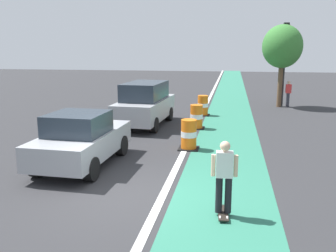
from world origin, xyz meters
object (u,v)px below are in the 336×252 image
at_px(traffic_barrel_mid, 196,117).
at_px(traffic_barrel_back, 203,106).
at_px(parked_suv_second, 145,104).
at_px(traffic_barrel_front, 189,135).
at_px(traffic_light_corner, 285,50).
at_px(street_tree_sidewalk, 282,47).
at_px(skateboarder_on_lane, 224,176).
at_px(pedestrian_crossing, 288,93).
at_px(parked_sedan_nearest, 81,140).

relative_size(traffic_barrel_mid, traffic_barrel_back, 1.00).
distance_m(parked_suv_second, traffic_barrel_back, 3.99).
xyz_separation_m(traffic_barrel_front, traffic_light_corner, (4.58, 10.89, 2.97)).
xyz_separation_m(parked_suv_second, traffic_barrel_back, (2.47, 3.09, -0.50)).
xyz_separation_m(traffic_light_corner, street_tree_sidewalk, (-0.20, -0.21, 0.17)).
bearing_deg(skateboarder_on_lane, pedestrian_crossing, 77.55).
distance_m(pedestrian_crossing, street_tree_sidewalk, 2.86).
distance_m(parked_suv_second, traffic_barrel_front, 4.59).
bearing_deg(parked_sedan_nearest, traffic_barrel_back, 72.22).
bearing_deg(parked_suv_second, pedestrian_crossing, 43.16).
bearing_deg(traffic_barrel_mid, traffic_barrel_back, 89.71).
height_order(pedestrian_crossing, street_tree_sidewalk, street_tree_sidewalk).
distance_m(traffic_barrel_front, traffic_barrel_back, 6.90).
distance_m(traffic_barrel_mid, traffic_light_corner, 9.21).
bearing_deg(traffic_light_corner, street_tree_sidewalk, -133.94).
bearing_deg(street_tree_sidewalk, traffic_barrel_front, -112.31).
height_order(parked_sedan_nearest, traffic_light_corner, traffic_light_corner).
height_order(traffic_barrel_mid, traffic_light_corner, traffic_light_corner).
bearing_deg(traffic_barrel_mid, street_tree_sidewalk, 58.12).
height_order(skateboarder_on_lane, pedestrian_crossing, skateboarder_on_lane).
bearing_deg(traffic_barrel_front, skateboarder_on_lane, -75.20).
bearing_deg(parked_sedan_nearest, pedestrian_crossing, 58.94).
bearing_deg(traffic_barrel_mid, skateboarder_on_lane, -80.56).
bearing_deg(traffic_barrel_mid, parked_sedan_nearest, -116.51).
height_order(traffic_barrel_back, traffic_light_corner, traffic_light_corner).
relative_size(parked_suv_second, street_tree_sidewalk, 0.94).
distance_m(traffic_barrel_back, pedestrian_crossing, 6.33).
height_order(traffic_barrel_mid, traffic_barrel_back, same).
xyz_separation_m(skateboarder_on_lane, parked_suv_second, (-3.91, 9.05, 0.12)).
height_order(parked_sedan_nearest, pedestrian_crossing, parked_sedan_nearest).
relative_size(traffic_barrel_mid, pedestrian_crossing, 0.68).
bearing_deg(traffic_barrel_mid, traffic_barrel_front, -88.85).
xyz_separation_m(parked_suv_second, traffic_light_corner, (7.11, 7.09, 2.47)).
bearing_deg(traffic_barrel_front, street_tree_sidewalk, 67.69).
height_order(skateboarder_on_lane, traffic_light_corner, traffic_light_corner).
bearing_deg(traffic_barrel_mid, parked_suv_second, 173.47).
xyz_separation_m(traffic_barrel_mid, traffic_light_corner, (4.66, 7.37, 2.97)).
distance_m(skateboarder_on_lane, street_tree_sidewalk, 16.44).
distance_m(parked_sedan_nearest, pedestrian_crossing, 15.47).
xyz_separation_m(traffic_barrel_front, street_tree_sidewalk, (4.38, 10.68, 3.14)).
height_order(traffic_barrel_mid, pedestrian_crossing, pedestrian_crossing).
height_order(parked_sedan_nearest, street_tree_sidewalk, street_tree_sidewalk).
relative_size(traffic_light_corner, pedestrian_crossing, 3.17).
relative_size(traffic_barrel_back, pedestrian_crossing, 0.68).
distance_m(parked_sedan_nearest, traffic_barrel_front, 3.93).
height_order(parked_sedan_nearest, traffic_barrel_mid, parked_sedan_nearest).
bearing_deg(parked_sedan_nearest, traffic_barrel_mid, 63.49).
relative_size(traffic_barrel_mid, traffic_light_corner, 0.21).
distance_m(parked_sedan_nearest, street_tree_sidewalk, 15.36).
bearing_deg(traffic_barrel_back, skateboarder_on_lane, -83.24).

